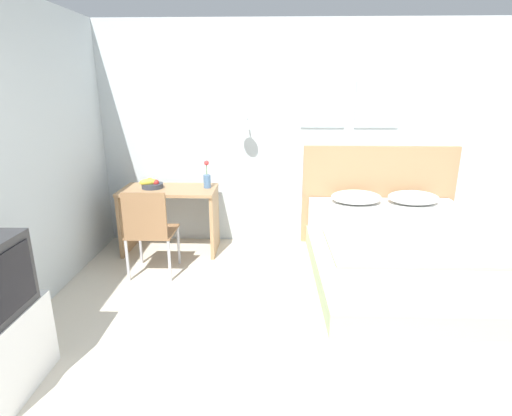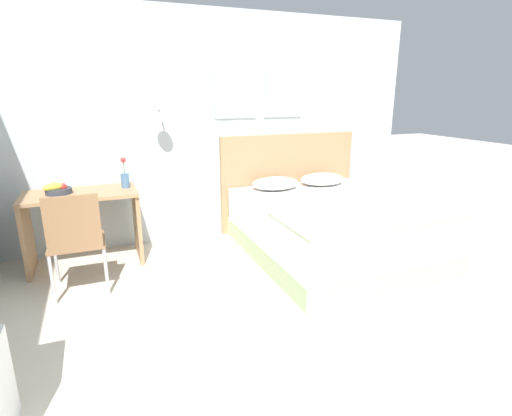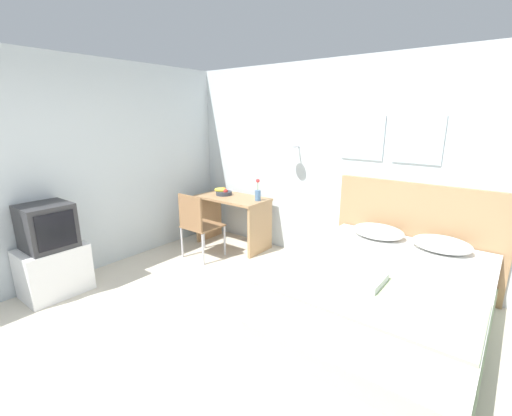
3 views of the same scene
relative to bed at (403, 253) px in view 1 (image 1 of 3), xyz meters
The scene contains 11 objects.
wall_back 1.86m from the bed, 133.35° to the left, with size 5.42×0.31×2.65m.
bed is the anchor object (origin of this frame).
headboard 1.11m from the bed, 90.00° to the left, with size 1.86×0.06×1.23m.
pillow_left 0.92m from the bed, 113.18° to the left, with size 0.58×0.44×0.14m.
pillow_right 0.92m from the bed, 66.82° to the left, with size 0.58×0.44×0.14m.
throw_blanket 0.68m from the bed, 90.00° to the right, with size 1.69×0.83×0.02m.
folded_towel_near_foot 0.58m from the bed, 92.60° to the right, with size 0.28×0.35×0.06m.
desk 2.62m from the bed, 164.26° to the left, with size 1.09×0.59×0.77m.
desk_chair 2.57m from the bed, behind, with size 0.47×0.47×0.94m.
fruit_bowl 2.86m from the bed, 165.18° to the left, with size 0.27×0.25×0.12m.
flower_vase 2.28m from the bed, 159.94° to the left, with size 0.08×0.08×0.32m.
Camera 1 is at (-0.29, -1.90, 1.90)m, focal length 28.00 mm.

